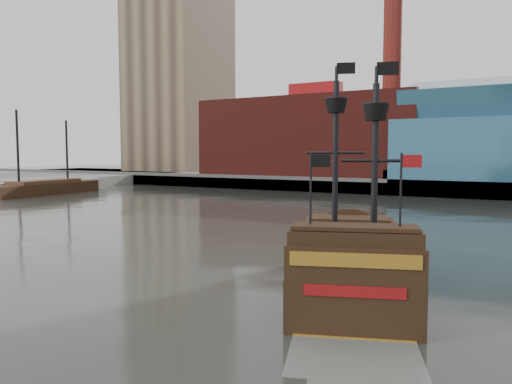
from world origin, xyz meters
The scene contains 6 objects.
ground centered at (0.00, 0.00, 0.00)m, with size 400.00×400.00×0.00m, color #2D2F29.
promenade_far centered at (0.00, 92.00, 1.00)m, with size 220.00×60.00×2.00m, color slate.
seawall centered at (0.00, 62.50, 1.30)m, with size 220.00×1.00×2.60m, color #4C4C49.
skyline centered at (5.21, 84.56, 24.55)m, with size 149.00×45.00×62.00m.
pirate_ship centered at (9.17, 6.27, 1.10)m, with size 10.32×16.94×12.19m.
docked_vessel centered at (-53.75, 35.67, 0.89)m, with size 7.44×20.93×13.93m.
Camera 1 is at (17.35, -16.58, 6.79)m, focal length 35.00 mm.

